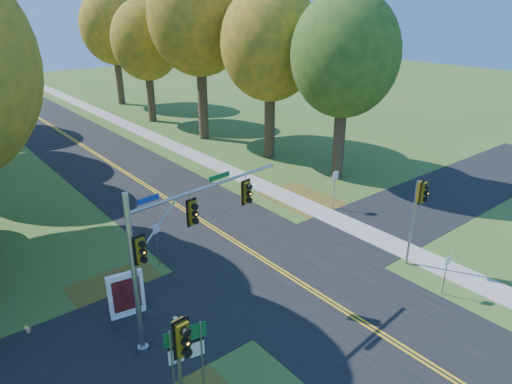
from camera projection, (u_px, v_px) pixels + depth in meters
ground at (309, 289)px, 20.17m from camera, size 160.00×160.00×0.00m
road_main at (309, 289)px, 20.17m from camera, size 8.00×160.00×0.02m
road_cross at (279, 270)px, 21.61m from camera, size 60.00×6.00×0.02m
centerline_left at (308, 289)px, 20.10m from camera, size 0.10×160.00×0.01m
centerline_right at (311, 288)px, 20.22m from camera, size 0.10×160.00×0.01m
sidewalk_east at (394, 245)px, 23.76m from camera, size 1.60×160.00×0.06m
leaf_patch_w_near at (133, 302)px, 19.27m from camera, size 4.00×6.00×0.00m
leaf_patch_e at (318, 206)px, 28.43m from camera, size 3.50×8.00×0.00m
tree_e_a at (345, 55)px, 29.93m from camera, size 7.20×7.20×12.73m
tree_e_b at (271, 44)px, 34.34m from camera, size 7.60×7.60×13.33m
tree_e_c at (199, 17)px, 38.86m from camera, size 8.80×8.80×15.79m
tree_e_d at (146, 41)px, 46.02m from camera, size 7.00×7.00×12.32m
tree_e_e at (114, 26)px, 54.05m from camera, size 7.80×7.80×13.74m
traffic_mast at (175, 239)px, 16.07m from camera, size 6.86×1.14×6.25m
east_signal_pole at (419, 202)px, 20.76m from camera, size 0.50×0.59×4.40m
ped_signal_pole at (182, 345)px, 12.94m from camera, size 0.58×0.66×3.63m
route_sign_cluster at (186, 348)px, 13.81m from camera, size 1.32×0.30×2.86m
info_kiosk at (126, 295)px, 18.12m from camera, size 1.43×0.43×1.96m
reg_sign_e_north at (335, 183)px, 27.41m from camera, size 0.48×0.09×2.52m
reg_sign_e_south at (447, 268)px, 19.30m from camera, size 0.37×0.07×1.95m
reg_sign_w at (157, 236)px, 21.44m from camera, size 0.42×0.17×2.28m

